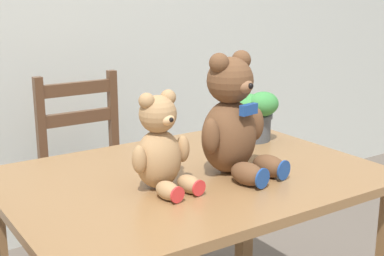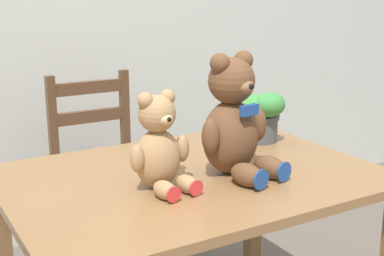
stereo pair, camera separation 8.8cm
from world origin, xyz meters
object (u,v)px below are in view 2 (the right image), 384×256
object	(u,v)px
wooden_chair_behind	(103,175)
teddy_bear_left	(159,147)
potted_plant	(258,113)
teddy_bear_right	(234,123)

from	to	relation	value
wooden_chair_behind	teddy_bear_left	world-z (taller)	teddy_bear_left
potted_plant	wooden_chair_behind	bearing A→B (deg)	121.18
teddy_bear_right	wooden_chair_behind	bearing A→B (deg)	-94.93
wooden_chair_behind	teddy_bear_right	bearing A→B (deg)	96.23
teddy_bear_left	teddy_bear_right	world-z (taller)	teddy_bear_right
wooden_chair_behind	potted_plant	world-z (taller)	potted_plant
wooden_chair_behind	potted_plant	distance (m)	0.88
wooden_chair_behind	potted_plant	bearing A→B (deg)	121.18
wooden_chair_behind	potted_plant	size ratio (longest dim) A/B	4.45
wooden_chair_behind	teddy_bear_right	distance (m)	1.04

